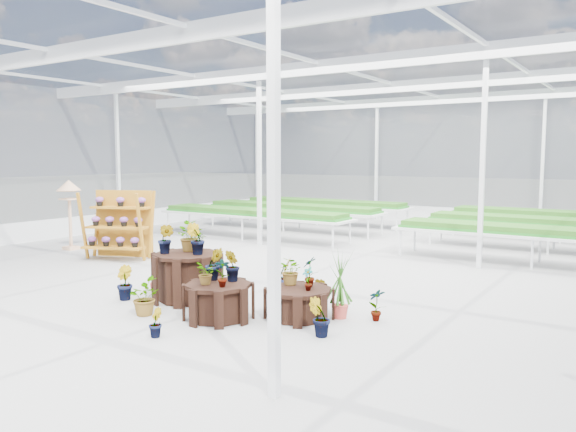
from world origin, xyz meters
The scene contains 10 objects.
ground_plane centered at (0.00, 0.00, 0.00)m, with size 24.00×24.00×0.00m, color gray.
greenhouse_shell centered at (0.00, 0.00, 2.25)m, with size 18.00×24.00×4.50m, color white, non-canonical shape.
steel_frame centered at (0.00, 0.00, 2.25)m, with size 18.00×24.00×4.50m, color silver, non-canonical shape.
nursery_benches centered at (0.00, 7.20, 0.42)m, with size 16.00×7.00×0.84m, color silver, non-canonical shape.
plinth_tall centered at (-0.48, -1.57, 0.41)m, with size 1.20×1.20×0.82m, color black.
plinth_mid centered at (0.72, -2.17, 0.28)m, with size 1.05×1.05×0.55m, color black.
plinth_low centered at (1.72, -1.47, 0.23)m, with size 1.04×1.04×0.47m, color black.
shelf_rack centered at (-4.60, 0.41, 0.82)m, with size 1.55×0.82×1.64m, color #966116, non-canonical shape.
bird_table centered at (-6.76, 0.65, 0.93)m, with size 0.44×0.44×1.86m, color tan, non-canonical shape.
nursery_plants centered at (0.36, -1.56, 0.56)m, with size 4.51×3.33×1.35m.
Camera 1 is at (6.14, -8.56, 2.45)m, focal length 35.00 mm.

